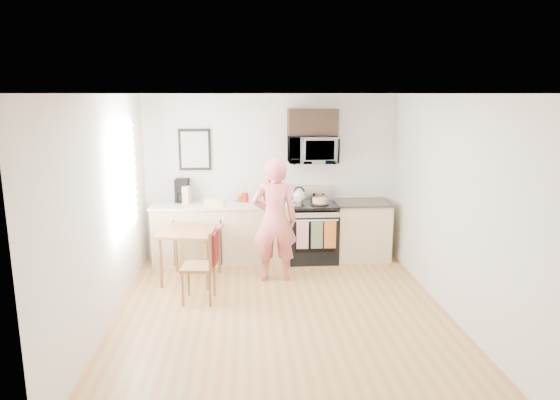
{
  "coord_description": "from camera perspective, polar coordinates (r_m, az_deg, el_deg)",
  "views": [
    {
      "loc": [
        -0.44,
        -5.59,
        2.59
      ],
      "look_at": [
        0.04,
        1.0,
        1.19
      ],
      "focal_mm": 32.0,
      "sensor_mm": 36.0,
      "label": 1
    }
  ],
  "objects": [
    {
      "name": "chair",
      "position": [
        6.37,
        -8.18,
        -6.29
      ],
      "size": [
        0.48,
        0.44,
        0.95
      ],
      "rotation": [
        0.0,
        0.0,
        -0.1
      ],
      "color": "brown",
      "rests_on": "floor"
    },
    {
      "name": "cabinet_right",
      "position": [
        8.11,
        9.31,
        -3.53
      ],
      "size": [
        0.84,
        0.6,
        0.9
      ],
      "primitive_type": "cube",
      "color": "tan",
      "rests_on": "floor"
    },
    {
      "name": "wall_art",
      "position": [
        7.95,
        -9.71,
        5.7
      ],
      "size": [
        0.5,
        0.04,
        0.65
      ],
      "color": "black",
      "rests_on": "back_wall"
    },
    {
      "name": "person",
      "position": [
        6.99,
        -0.61,
        -2.27
      ],
      "size": [
        0.65,
        0.44,
        1.75
      ],
      "primitive_type": "imported",
      "rotation": [
        0.0,
        0.0,
        3.11
      ],
      "color": "#C03E35",
      "rests_on": "floor"
    },
    {
      "name": "right_wall",
      "position": [
        6.24,
        18.94,
        -0.66
      ],
      "size": [
        0.04,
        4.6,
        2.6
      ],
      "primitive_type": "cube",
      "color": "silver",
      "rests_on": "floor"
    },
    {
      "name": "milk_carton",
      "position": [
        7.8,
        -10.61,
        0.54
      ],
      "size": [
        0.14,
        0.14,
        0.28
      ],
      "primitive_type": "cube",
      "rotation": [
        0.0,
        0.0,
        -0.42
      ],
      "color": "tan",
      "rests_on": "countertop_left"
    },
    {
      "name": "countertop_left",
      "position": [
        7.78,
        -6.75,
        -0.54
      ],
      "size": [
        2.14,
        0.64,
        0.04
      ],
      "primitive_type": "cube",
      "color": "silver",
      "rests_on": "cabinet_left"
    },
    {
      "name": "knife_block",
      "position": [
        7.84,
        -1.67,
        0.56
      ],
      "size": [
        0.16,
        0.16,
        0.21
      ],
      "primitive_type": "cube",
      "rotation": [
        0.0,
        0.0,
        0.63
      ],
      "color": "brown",
      "rests_on": "countertop_left"
    },
    {
      "name": "front_wall",
      "position": [
        3.57,
        3.24,
        -9.33
      ],
      "size": [
        4.0,
        0.04,
        2.6
      ],
      "primitive_type": "cube",
      "color": "silver",
      "rests_on": "floor"
    },
    {
      "name": "microwave",
      "position": [
        7.79,
        3.74,
        5.8
      ],
      "size": [
        0.76,
        0.51,
        0.42
      ],
      "primitive_type": "imported",
      "color": "silver",
      "rests_on": "back_wall"
    },
    {
      "name": "kettle",
      "position": [
        7.87,
        2.19,
        0.52
      ],
      "size": [
        0.2,
        0.2,
        0.25
      ],
      "color": "silver",
      "rests_on": "range"
    },
    {
      "name": "bread_bag",
      "position": [
        7.6,
        -7.5,
        -0.31
      ],
      "size": [
        0.3,
        0.16,
        0.11
      ],
      "primitive_type": "cube",
      "rotation": [
        0.0,
        0.0,
        -0.09
      ],
      "color": "tan",
      "rests_on": "countertop_left"
    },
    {
      "name": "back_wall",
      "position": [
        8.01,
        -1.0,
        2.67
      ],
      "size": [
        4.0,
        0.04,
        2.6
      ],
      "primitive_type": "cube",
      "color": "silver",
      "rests_on": "floor"
    },
    {
      "name": "countertop_right",
      "position": [
        8.0,
        9.42,
        -0.28
      ],
      "size": [
        0.88,
        0.64,
        0.04
      ],
      "primitive_type": "cube",
      "color": "black",
      "rests_on": "cabinet_right"
    },
    {
      "name": "upper_cabinet",
      "position": [
        7.8,
        3.73,
        8.9
      ],
      "size": [
        0.76,
        0.35,
        0.4
      ],
      "primitive_type": "cube",
      "color": "black",
      "rests_on": "back_wall"
    },
    {
      "name": "cabinet_left",
      "position": [
        7.9,
        -6.67,
        -3.87
      ],
      "size": [
        2.1,
        0.6,
        0.9
      ],
      "primitive_type": "cube",
      "color": "tan",
      "rests_on": "floor"
    },
    {
      "name": "window",
      "position": [
        6.65,
        -17.39,
        2.39
      ],
      "size": [
        0.06,
        1.4,
        1.5
      ],
      "color": "white",
      "rests_on": "left_wall"
    },
    {
      "name": "wall_trivet",
      "position": [
        8.0,
        -0.63,
        2.65
      ],
      "size": [
        0.2,
        0.02,
        0.2
      ],
      "primitive_type": "cube",
      "color": "red",
      "rests_on": "back_wall"
    },
    {
      "name": "range",
      "position": [
        7.94,
        3.71,
        -3.82
      ],
      "size": [
        0.76,
        0.7,
        1.16
      ],
      "color": "black",
      "rests_on": "floor"
    },
    {
      "name": "coffee_maker",
      "position": [
        7.98,
        -11.1,
        1.01
      ],
      "size": [
        0.22,
        0.31,
        0.36
      ],
      "rotation": [
        0.0,
        0.0,
        -0.08
      ],
      "color": "black",
      "rests_on": "countertop_left"
    },
    {
      "name": "ceiling",
      "position": [
        5.61,
        0.31,
        12.03
      ],
      "size": [
        4.0,
        4.6,
        0.04
      ],
      "primitive_type": "cube",
      "color": "white",
      "rests_on": "back_wall"
    },
    {
      "name": "dining_table",
      "position": [
        7.11,
        -10.24,
        -4.04
      ],
      "size": [
        0.81,
        0.81,
        0.74
      ],
      "rotation": [
        0.0,
        0.0,
        -0.19
      ],
      "color": "brown",
      "rests_on": "floor"
    },
    {
      "name": "left_wall",
      "position": [
        5.95,
        -19.29,
        -1.28
      ],
      "size": [
        0.04,
        4.6,
        2.6
      ],
      "primitive_type": "cube",
      "color": "silver",
      "rests_on": "floor"
    },
    {
      "name": "utensil_crock",
      "position": [
        7.83,
        -4.03,
        0.76
      ],
      "size": [
        0.11,
        0.11,
        0.34
      ],
      "color": "red",
      "rests_on": "countertop_left"
    },
    {
      "name": "pot",
      "position": [
        7.63,
        1.88,
        -0.33
      ],
      "size": [
        0.18,
        0.29,
        0.09
      ],
      "rotation": [
        0.0,
        0.0,
        -0.34
      ],
      "color": "silver",
      "rests_on": "range"
    },
    {
      "name": "floor",
      "position": [
        6.18,
        0.28,
        -12.85
      ],
      "size": [
        4.6,
        4.6,
        0.0
      ],
      "primitive_type": "plane",
      "color": "#AF6E43",
      "rests_on": "ground"
    },
    {
      "name": "cake",
      "position": [
        7.77,
        4.56,
        -0.14
      ],
      "size": [
        0.28,
        0.28,
        0.09
      ],
      "color": "black",
      "rests_on": "range"
    },
    {
      "name": "fruit_bowl",
      "position": [
        7.94,
        -4.97,
        0.16
      ],
      "size": [
        0.26,
        0.26,
        0.09
      ],
      "color": "silver",
      "rests_on": "countertop_left"
    }
  ]
}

